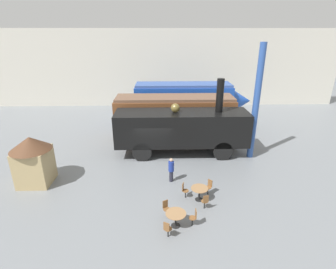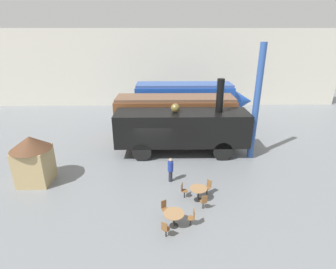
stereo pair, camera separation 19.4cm
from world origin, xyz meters
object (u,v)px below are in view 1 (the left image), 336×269
Objects in this scene: streamlined_locomotive at (191,100)px; passenger_coach_wooden at (175,113)px; steam_locomotive at (182,127)px; visitor_person at (171,169)px; ticket_kiosk at (33,158)px; cafe_table_near at (176,215)px; cafe_chair_0 at (167,228)px; cafe_table_mid at (200,190)px.

streamlined_locomotive is 1.13× the size of passenger_coach_wooden.
passenger_coach_wooden is at bearing 96.22° from steam_locomotive.
ticket_kiosk is at bearing 179.64° from visitor_person.
passenger_coach_wooden reaches higher than cafe_table_near.
passenger_coach_wooden is 7.51m from visitor_person.
cafe_chair_0 is 4.78m from visitor_person.
cafe_chair_0 is (-2.69, -15.72, -1.85)m from streamlined_locomotive.
cafe_table_near is at bearing -26.27° from ticket_kiosk.
streamlined_locomotive is 3.75× the size of ticket_kiosk.
passenger_coach_wooden reaches higher than cafe_table_mid.
cafe_chair_0 is at bearing -98.40° from steam_locomotive.
passenger_coach_wooden is 11.44× the size of cafe_chair_0.
cafe_table_mid is at bearing -53.41° from visitor_person.
cafe_chair_0 is (-0.91, -12.12, -1.68)m from passenger_coach_wooden.
streamlined_locomotive is at bearing 81.37° from cafe_table_near.
streamlined_locomotive is 1.18× the size of steam_locomotive.
ticket_kiosk reaches higher than cafe_table_near.
steam_locomotive is 11.00× the size of cafe_chair_0.
passenger_coach_wooden is at bearing 40.04° from ticket_kiosk.
passenger_coach_wooden is 12.27m from cafe_chair_0.
cafe_table_mid is at bearing -84.51° from passenger_coach_wooden.
cafe_chair_0 is (-1.28, -8.70, -1.58)m from steam_locomotive.
visitor_person is at bearing -102.03° from streamlined_locomotive.
streamlined_locomotive is at bearing 77.97° from visitor_person.
ticket_kiosk is (-9.60, 2.01, 1.07)m from cafe_table_mid.
steam_locomotive reaches higher than ticket_kiosk.
cafe_table_mid is at bearing 55.68° from cafe_table_near.
cafe_table_near is 0.62× the size of visitor_person.
cafe_chair_0 is 0.56× the size of visitor_person.
cafe_table_mid is (0.52, -5.91, -1.49)m from steam_locomotive.
visitor_person is at bearing 90.94° from cafe_table_near.
cafe_chair_0 is at bearing -119.09° from cafe_table_near.
cafe_table_near is 4.01m from visitor_person.
passenger_coach_wooden is (-1.78, -3.60, -0.17)m from streamlined_locomotive.
cafe_table_near is 1.11× the size of cafe_chair_0.
cafe_table_mid is (-0.88, -12.93, -1.75)m from streamlined_locomotive.
passenger_coach_wooden reaches higher than ticket_kiosk.
visitor_person is (-0.07, 4.00, 0.24)m from cafe_table_near.
cafe_table_mid is at bearing -11.84° from ticket_kiosk.
cafe_chair_0 is at bearing -99.70° from streamlined_locomotive.
steam_locomotive reaches higher than visitor_person.
cafe_chair_0 reaches higher than cafe_table_mid.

